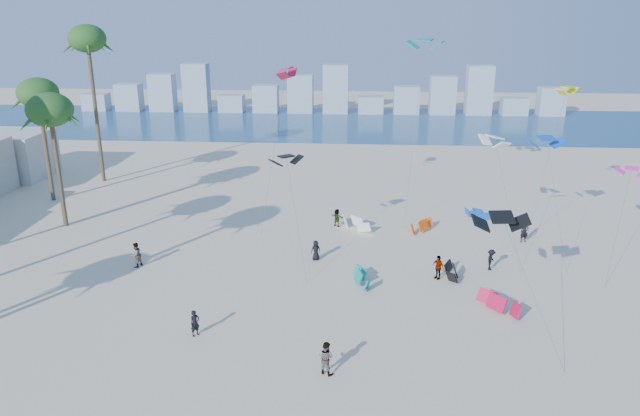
{
  "coord_description": "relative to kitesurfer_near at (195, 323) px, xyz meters",
  "views": [
    {
      "loc": [
        5.72,
        -25.29,
        18.52
      ],
      "look_at": [
        3.0,
        16.0,
        4.5
      ],
      "focal_mm": 34.09,
      "sensor_mm": 36.0,
      "label": 1
    }
  ],
  "objects": [
    {
      "name": "grounded_kites",
      "position": [
        14.29,
        12.33,
        -0.33
      ],
      "size": [
        13.82,
        20.99,
        1.07
      ],
      "color": "#0C9086",
      "rests_on": "ground"
    },
    {
      "name": "distant_skyline",
      "position": [
        2.43,
        76.5,
        2.28
      ],
      "size": [
        85.0,
        3.0,
        8.4
      ],
      "color": "#9EADBF",
      "rests_on": "ground"
    },
    {
      "name": "flying_kites",
      "position": [
        18.32,
        14.54,
        9.39
      ],
      "size": [
        35.03,
        26.38,
        16.12
      ],
      "color": "black",
      "rests_on": "ground"
    },
    {
      "name": "kitesurfer_near",
      "position": [
        0.0,
        0.0,
        0.0
      ],
      "size": [
        0.69,
        0.69,
        1.62
      ],
      "primitive_type": "imported",
      "rotation": [
        0.0,
        0.0,
        0.8
      ],
      "color": "black",
      "rests_on": "ground"
    },
    {
      "name": "ground",
      "position": [
        3.62,
        -5.5,
        -0.81
      ],
      "size": [
        220.0,
        220.0,
        0.0
      ],
      "primitive_type": "plane",
      "color": "beige",
      "rests_on": "ground"
    },
    {
      "name": "ocean",
      "position": [
        3.62,
        66.5,
        -0.8
      ],
      "size": [
        220.0,
        220.0,
        0.0
      ],
      "primitive_type": "plane",
      "color": "navy",
      "rests_on": "ground"
    },
    {
      "name": "kitesurfers_far",
      "position": [
        8.82,
        12.4,
        0.04
      ],
      "size": [
        30.66,
        11.28,
        1.88
      ],
      "color": "black",
      "rests_on": "ground"
    },
    {
      "name": "kitesurfer_mid",
      "position": [
        7.83,
        -3.31,
        0.12
      ],
      "size": [
        1.12,
        1.04,
        1.85
      ],
      "primitive_type": "imported",
      "rotation": [
        0.0,
        0.0,
        2.65
      ],
      "color": "gray",
      "rests_on": "ground"
    }
  ]
}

